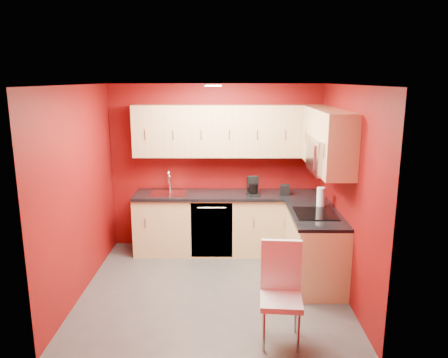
{
  "coord_description": "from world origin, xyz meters",
  "views": [
    {
      "loc": [
        0.17,
        -5.05,
        2.57
      ],
      "look_at": [
        0.13,
        0.55,
        1.28
      ],
      "focal_mm": 35.0,
      "sensor_mm": 36.0,
      "label": 1
    }
  ],
  "objects_px": {
    "microwave": "(327,155)",
    "coffee_maker": "(253,186)",
    "sink": "(168,191)",
    "napkin_holder": "(285,190)",
    "dining_chair": "(281,295)",
    "paper_towel": "(321,197)"
  },
  "relations": [
    {
      "from": "coffee_maker",
      "to": "napkin_holder",
      "type": "bearing_deg",
      "value": -7.5
    },
    {
      "from": "microwave",
      "to": "napkin_holder",
      "type": "distance_m",
      "value": 1.21
    },
    {
      "from": "microwave",
      "to": "napkin_holder",
      "type": "xyz_separation_m",
      "value": [
        -0.38,
        0.93,
        -0.68
      ]
    },
    {
      "from": "napkin_holder",
      "to": "paper_towel",
      "type": "bearing_deg",
      "value": -56.82
    },
    {
      "from": "sink",
      "to": "napkin_holder",
      "type": "bearing_deg",
      "value": -2.35
    },
    {
      "from": "sink",
      "to": "paper_towel",
      "type": "xyz_separation_m",
      "value": [
        2.11,
        -0.68,
        0.09
      ]
    },
    {
      "from": "microwave",
      "to": "paper_towel",
      "type": "relative_size",
      "value": 2.96
    },
    {
      "from": "paper_towel",
      "to": "microwave",
      "type": "bearing_deg",
      "value": -93.36
    },
    {
      "from": "sink",
      "to": "coffee_maker",
      "type": "distance_m",
      "value": 1.26
    },
    {
      "from": "dining_chair",
      "to": "napkin_holder",
      "type": "bearing_deg",
      "value": 86.5
    },
    {
      "from": "paper_towel",
      "to": "sink",
      "type": "bearing_deg",
      "value": 162.22
    },
    {
      "from": "dining_chair",
      "to": "sink",
      "type": "bearing_deg",
      "value": 125.13
    },
    {
      "from": "napkin_holder",
      "to": "dining_chair",
      "type": "height_order",
      "value": "napkin_holder"
    },
    {
      "from": "napkin_holder",
      "to": "paper_towel",
      "type": "distance_m",
      "value": 0.73
    },
    {
      "from": "microwave",
      "to": "dining_chair",
      "type": "bearing_deg",
      "value": -117.21
    },
    {
      "from": "dining_chair",
      "to": "microwave",
      "type": "bearing_deg",
      "value": 67.16
    },
    {
      "from": "napkin_holder",
      "to": "dining_chair",
      "type": "distance_m",
      "value": 2.35
    },
    {
      "from": "coffee_maker",
      "to": "napkin_holder",
      "type": "distance_m",
      "value": 0.47
    },
    {
      "from": "microwave",
      "to": "coffee_maker",
      "type": "xyz_separation_m",
      "value": [
        -0.84,
        0.91,
        -0.62
      ]
    },
    {
      "from": "paper_towel",
      "to": "coffee_maker",
      "type": "bearing_deg",
      "value": 145.93
    },
    {
      "from": "sink",
      "to": "paper_towel",
      "type": "bearing_deg",
      "value": -17.78
    },
    {
      "from": "paper_towel",
      "to": "dining_chair",
      "type": "height_order",
      "value": "paper_towel"
    }
  ]
}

